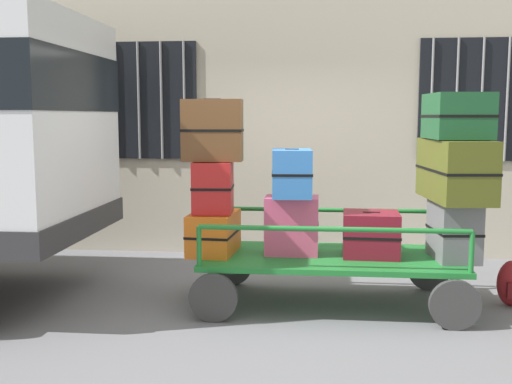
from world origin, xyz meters
TOP-DOWN VIEW (x-y plane):
  - ground_plane at (0.00, 0.00)m, footprint 40.00×40.00m
  - building_wall at (0.00, 2.24)m, footprint 12.00×0.38m
  - luggage_cart at (0.49, 0.01)m, footprint 2.50×1.26m
  - cart_railing at (0.49, 0.01)m, footprint 2.38×1.12m
  - suitcase_left_bottom at (-0.64, 0.01)m, footprint 0.47×0.68m
  - suitcase_left_middle at (-0.64, -0.01)m, footprint 0.40×0.45m
  - suitcase_left_top at (-0.64, -0.02)m, footprint 0.58×0.28m
  - suitcase_midleft_bottom at (0.12, 0.05)m, footprint 0.52×0.36m
  - suitcase_midleft_middle at (0.12, -0.01)m, footprint 0.40×0.50m
  - suitcase_center_bottom at (0.87, 0.03)m, footprint 0.55×0.50m
  - suitcase_midright_bottom at (1.62, -0.03)m, footprint 0.42×0.61m
  - suitcase_midright_middle at (1.62, 0.01)m, footprint 0.56×1.06m
  - suitcase_midright_top at (1.62, 0.02)m, footprint 0.56×0.71m
  - backpack at (2.21, 0.14)m, footprint 0.27×0.22m

SIDE VIEW (x-z plane):
  - ground_plane at x=0.00m, z-range 0.00..0.00m
  - backpack at x=2.21m, z-range 0.00..0.44m
  - luggage_cart at x=0.49m, z-range 0.16..0.64m
  - suitcase_left_bottom at x=-0.64m, z-range 0.48..0.88m
  - suitcase_center_bottom at x=0.87m, z-range 0.48..0.90m
  - suitcase_midright_bottom at x=1.62m, z-range 0.48..1.03m
  - suitcase_midleft_bottom at x=0.12m, z-range 0.48..1.04m
  - cart_railing at x=0.49m, z-range 0.61..0.98m
  - suitcase_left_middle at x=-0.64m, z-range 0.88..1.37m
  - suitcase_midleft_middle at x=0.12m, z-range 1.04..1.50m
  - suitcase_midright_middle at x=1.62m, z-range 1.03..1.59m
  - suitcase_left_top at x=-0.64m, z-range 1.37..1.96m
  - suitcase_midright_top at x=1.62m, z-range 1.59..2.01m
  - building_wall at x=0.00m, z-range 0.00..5.00m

